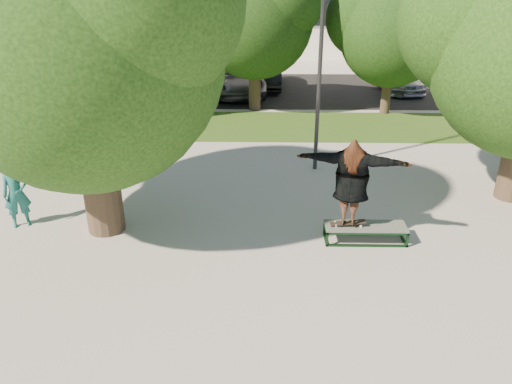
{
  "coord_description": "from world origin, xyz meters",
  "views": [
    {
      "loc": [
        -0.5,
        -9.24,
        5.57
      ],
      "look_at": [
        -0.7,
        0.6,
        1.17
      ],
      "focal_mm": 35.0,
      "sensor_mm": 36.0,
      "label": 1
    }
  ],
  "objects_px": {
    "bystander": "(16,194)",
    "tree_left": "(77,32)",
    "car_grey": "(235,79)",
    "grind_box": "(365,233)",
    "car_silver_b": "(396,77)",
    "car_dark": "(266,73)",
    "car_silver_a": "(192,87)",
    "lamppost": "(320,64)"
  },
  "relations": [
    {
      "from": "tree_left",
      "to": "car_grey",
      "type": "distance_m",
      "value": 14.59
    },
    {
      "from": "bystander",
      "to": "car_grey",
      "type": "bearing_deg",
      "value": 43.97
    },
    {
      "from": "car_grey",
      "to": "car_silver_b",
      "type": "relative_size",
      "value": 1.16
    },
    {
      "from": "bystander",
      "to": "tree_left",
      "type": "bearing_deg",
      "value": -30.9
    },
    {
      "from": "tree_left",
      "to": "car_dark",
      "type": "height_order",
      "value": "tree_left"
    },
    {
      "from": "car_silver_a",
      "to": "car_dark",
      "type": "xyz_separation_m",
      "value": [
        3.41,
        3.0,
        0.09
      ]
    },
    {
      "from": "car_grey",
      "to": "grind_box",
      "type": "bearing_deg",
      "value": -86.17
    },
    {
      "from": "grind_box",
      "to": "car_grey",
      "type": "distance_m",
      "value": 14.91
    },
    {
      "from": "lamppost",
      "to": "bystander",
      "type": "xyz_separation_m",
      "value": [
        -7.28,
        -3.84,
        -2.33
      ]
    },
    {
      "from": "lamppost",
      "to": "bystander",
      "type": "bearing_deg",
      "value": -152.2
    },
    {
      "from": "car_dark",
      "to": "car_silver_a",
      "type": "bearing_deg",
      "value": -137.41
    },
    {
      "from": "lamppost",
      "to": "car_dark",
      "type": "distance_m",
      "value": 11.85
    },
    {
      "from": "grind_box",
      "to": "car_silver_a",
      "type": "bearing_deg",
      "value": 113.63
    },
    {
      "from": "lamppost",
      "to": "car_silver_b",
      "type": "bearing_deg",
      "value": 65.67
    },
    {
      "from": "car_grey",
      "to": "car_silver_b",
      "type": "height_order",
      "value": "car_grey"
    },
    {
      "from": "tree_left",
      "to": "bystander",
      "type": "distance_m",
      "value": 4.12
    },
    {
      "from": "car_silver_b",
      "to": "car_grey",
      "type": "bearing_deg",
      "value": -178.48
    },
    {
      "from": "car_silver_b",
      "to": "bystander",
      "type": "bearing_deg",
      "value": -135.39
    },
    {
      "from": "bystander",
      "to": "car_dark",
      "type": "height_order",
      "value": "bystander"
    },
    {
      "from": "bystander",
      "to": "car_silver_b",
      "type": "relative_size",
      "value": 0.36
    },
    {
      "from": "car_grey",
      "to": "lamppost",
      "type": "bearing_deg",
      "value": -84.01
    },
    {
      "from": "lamppost",
      "to": "bystander",
      "type": "relative_size",
      "value": 3.74
    },
    {
      "from": "bystander",
      "to": "car_grey",
      "type": "height_order",
      "value": "bystander"
    },
    {
      "from": "car_silver_b",
      "to": "car_dark",
      "type": "bearing_deg",
      "value": 170.21
    },
    {
      "from": "bystander",
      "to": "car_silver_a",
      "type": "xyz_separation_m",
      "value": [
        2.36,
        12.34,
        -0.17
      ]
    },
    {
      "from": "lamppost",
      "to": "car_silver_a",
      "type": "distance_m",
      "value": 10.13
    },
    {
      "from": "grind_box",
      "to": "bystander",
      "type": "bearing_deg",
      "value": 175.92
    },
    {
      "from": "car_dark",
      "to": "car_grey",
      "type": "height_order",
      "value": "car_dark"
    },
    {
      "from": "car_silver_a",
      "to": "car_dark",
      "type": "relative_size",
      "value": 0.84
    },
    {
      "from": "car_silver_a",
      "to": "car_silver_b",
      "type": "xyz_separation_m",
      "value": [
        9.91,
        2.56,
        0.01
      ]
    },
    {
      "from": "lamppost",
      "to": "car_silver_a",
      "type": "bearing_deg",
      "value": 120.03
    },
    {
      "from": "lamppost",
      "to": "car_grey",
      "type": "distance_m",
      "value": 10.73
    },
    {
      "from": "tree_left",
      "to": "grind_box",
      "type": "xyz_separation_m",
      "value": [
        6.03,
        -0.5,
        -4.23
      ]
    },
    {
      "from": "grind_box",
      "to": "bystander",
      "type": "distance_m",
      "value": 8.05
    },
    {
      "from": "bystander",
      "to": "car_grey",
      "type": "xyz_separation_m",
      "value": [
        4.28,
        13.85,
        -0.09
      ]
    },
    {
      "from": "car_grey",
      "to": "car_silver_b",
      "type": "xyz_separation_m",
      "value": [
        8.0,
        1.04,
        -0.07
      ]
    },
    {
      "from": "lamppost",
      "to": "car_grey",
      "type": "xyz_separation_m",
      "value": [
        -3.0,
        10.02,
        -2.43
      ]
    },
    {
      "from": "car_dark",
      "to": "car_silver_b",
      "type": "distance_m",
      "value": 6.52
    },
    {
      "from": "tree_left",
      "to": "car_dark",
      "type": "relative_size",
      "value": 1.59
    },
    {
      "from": "car_dark",
      "to": "bystander",
      "type": "bearing_deg",
      "value": -109.36
    },
    {
      "from": "lamppost",
      "to": "car_silver_a",
      "type": "xyz_separation_m",
      "value": [
        -4.91,
        8.5,
        -2.51
      ]
    },
    {
      "from": "lamppost",
      "to": "grind_box",
      "type": "distance_m",
      "value": 5.36
    }
  ]
}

